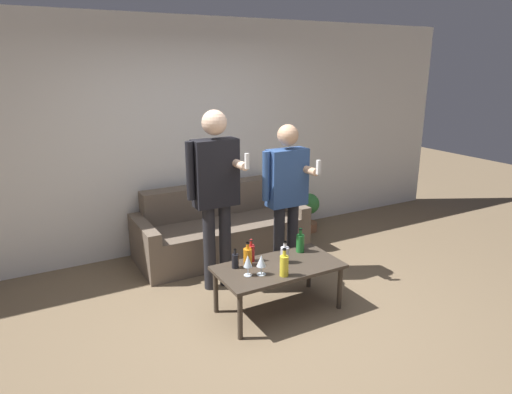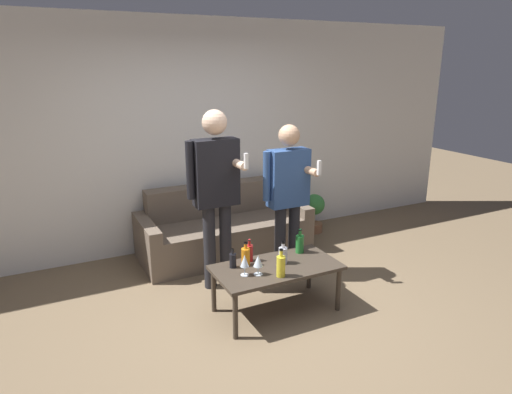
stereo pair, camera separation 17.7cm
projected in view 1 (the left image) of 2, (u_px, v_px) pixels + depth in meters
The scene contains 15 objects.
ground_plane at pixel (279, 329), 3.90m from camera, with size 16.00×16.00×0.00m, color #756047.
wall_back at pixel (183, 137), 5.36m from camera, with size 8.00×0.06×2.70m.
couch at pixel (220, 230), 5.39m from camera, with size 1.96×0.84×0.79m.
coffee_table at pixel (279, 270), 4.09m from camera, with size 1.13×0.58×0.44m.
bottle_orange at pixel (251, 252), 4.15m from camera, with size 0.07×0.07×0.21m.
bottle_green at pixel (285, 254), 4.11m from camera, with size 0.08×0.08×0.21m.
bottle_dark at pixel (284, 265), 3.85m from camera, with size 0.08×0.08×0.25m.
bottle_yellow at pixel (248, 256), 4.06m from camera, with size 0.08×0.08×0.22m.
bottle_red at pixel (300, 243), 4.35m from camera, with size 0.08×0.08×0.24m.
bottle_clear at pixel (235, 260), 4.01m from camera, with size 0.06×0.06×0.18m.
wine_glass_near at pixel (248, 262), 3.85m from camera, with size 0.07×0.07×0.19m.
wine_glass_far at pixel (261, 261), 3.87m from camera, with size 0.08×0.08×0.18m.
person_standing_left at pixel (215, 186), 4.35m from camera, with size 0.51×0.45×1.78m.
person_standing_right at pixel (286, 189), 4.65m from camera, with size 0.49×0.42×1.61m.
potted_plant at pixel (309, 209), 6.10m from camera, with size 0.28×0.28×0.52m.
Camera 1 is at (-1.82, -2.91, 2.19)m, focal length 32.00 mm.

